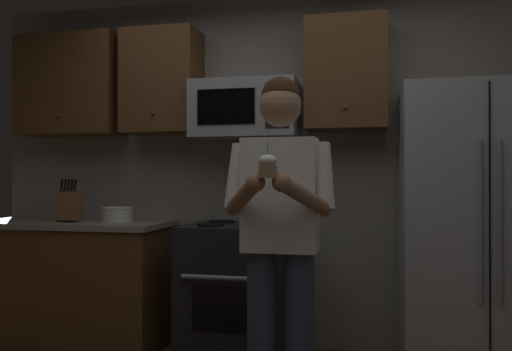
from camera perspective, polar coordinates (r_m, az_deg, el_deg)
wall_back at (r=3.94m, az=1.93°, el=0.62°), size 4.40×0.10×2.60m
oven_range at (r=3.67m, az=-1.56°, el=-12.49°), size 0.76×0.70×0.93m
microwave at (r=3.74m, az=-1.11°, el=7.13°), size 0.74×0.41×0.40m
refrigerator at (r=3.52m, az=22.86°, el=-5.76°), size 0.90×0.75×1.80m
cabinet_row_upper at (r=3.99m, az=-9.12°, el=10.00°), size 2.78×0.36×0.76m
counter_left at (r=4.19m, az=-19.36°, el=-10.95°), size 1.44×0.66×0.92m
knife_block at (r=4.07m, az=-19.56°, el=-3.11°), size 0.16×0.15×0.32m
bowl_large_white at (r=3.98m, az=-14.83°, el=-4.06°), size 0.23×0.23×0.11m
person at (r=2.70m, az=2.62°, el=-5.40°), size 0.60×0.48×1.76m
cupcake at (r=2.37m, az=1.28°, el=1.06°), size 0.09×0.09×0.17m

